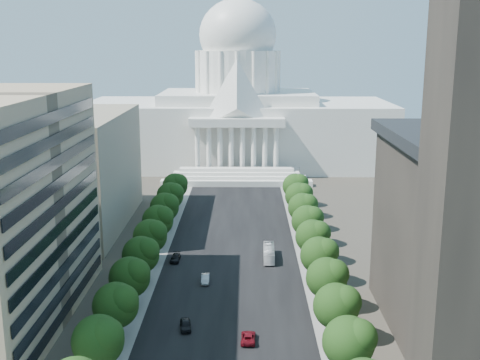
{
  "coord_description": "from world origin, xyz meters",
  "views": [
    {
      "loc": [
        3.23,
        -54.84,
        48.0
      ],
      "look_at": [
        1.87,
        82.33,
        16.6
      ],
      "focal_mm": 45.0,
      "sensor_mm": 36.0,
      "label": 1
    }
  ],
  "objects_px": {
    "city_bus": "(269,253)",
    "car_red": "(248,337)",
    "car_dark_b": "(175,258)",
    "car_dark_a": "(185,325)",
    "car_silver": "(205,279)"
  },
  "relations": [
    {
      "from": "car_dark_b",
      "to": "city_bus",
      "type": "distance_m",
      "value": 21.17
    },
    {
      "from": "city_bus",
      "to": "car_dark_b",
      "type": "bearing_deg",
      "value": -174.4
    },
    {
      "from": "car_dark_a",
      "to": "car_silver",
      "type": "relative_size",
      "value": 0.97
    },
    {
      "from": "car_dark_a",
      "to": "city_bus",
      "type": "xyz_separation_m",
      "value": [
        15.6,
        34.41,
        0.67
      ]
    },
    {
      "from": "car_red",
      "to": "car_dark_b",
      "type": "height_order",
      "value": "car_dark_b"
    },
    {
      "from": "city_bus",
      "to": "car_red",
      "type": "bearing_deg",
      "value": -95.82
    },
    {
      "from": "car_silver",
      "to": "city_bus",
      "type": "distance_m",
      "value": 19.3
    },
    {
      "from": "car_dark_a",
      "to": "car_dark_b",
      "type": "height_order",
      "value": "car_dark_a"
    },
    {
      "from": "car_dark_a",
      "to": "car_silver",
      "type": "bearing_deg",
      "value": 76.47
    },
    {
      "from": "city_bus",
      "to": "car_silver",
      "type": "bearing_deg",
      "value": -133.3
    },
    {
      "from": "car_dark_a",
      "to": "car_red",
      "type": "xyz_separation_m",
      "value": [
        10.76,
        -4.28,
        -0.06
      ]
    },
    {
      "from": "car_dark_a",
      "to": "car_silver",
      "type": "distance_m",
      "value": 20.78
    },
    {
      "from": "city_bus",
      "to": "car_dark_a",
      "type": "bearing_deg",
      "value": -113.08
    },
    {
      "from": "car_silver",
      "to": "car_red",
      "type": "relative_size",
      "value": 0.92
    },
    {
      "from": "car_dark_a",
      "to": "car_red",
      "type": "height_order",
      "value": "car_dark_a"
    }
  ]
}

